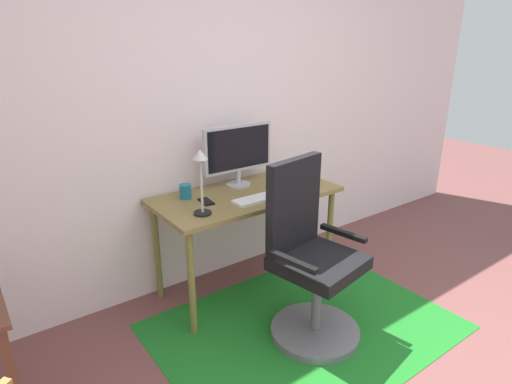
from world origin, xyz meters
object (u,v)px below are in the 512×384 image
monitor (238,150)px  desk_lamp (201,172)px  keyboard (263,197)px  coffee_cup (185,191)px  desk (247,204)px  computer_mouse (295,186)px  cell_phone (206,202)px  office_chair (310,269)px

monitor → desk_lamp: bearing=-146.0°
monitor → keyboard: bearing=-95.0°
coffee_cup → desk_lamp: 0.39m
desk → coffee_cup: bearing=158.3°
monitor → keyboard: 0.42m
computer_mouse → cell_phone: 0.67m
keyboard → office_chair: office_chair is taller
computer_mouse → coffee_cup: coffee_cup is taller
desk → computer_mouse: size_ratio=12.56×
monitor → coffee_cup: 0.50m
computer_mouse → desk_lamp: 0.82m
keyboard → desk_lamp: 0.53m
keyboard → cell_phone: 0.38m
cell_phone → desk: bearing=5.0°
keyboard → office_chair: bearing=-92.2°
coffee_cup → desk: bearing=-21.7°
computer_mouse → coffee_cup: 0.79m
cell_phone → monitor: bearing=30.6°
desk → computer_mouse: bearing=-20.9°
keyboard → coffee_cup: size_ratio=4.41×
cell_phone → office_chair: (0.32, -0.68, -0.30)m
office_chair → cell_phone: bearing=105.3°
computer_mouse → cell_phone: size_ratio=0.74×
office_chair → desk_lamp: bearing=120.7°
desk_lamp → monitor: bearing=34.0°
desk → office_chair: 0.70m
monitor → desk_lamp: 0.59m
coffee_cup → monitor: bearing=2.3°
keyboard → desk_lamp: bearing=179.6°
desk → desk_lamp: (-0.44, -0.16, 0.36)m
computer_mouse → office_chair: bearing=-121.8°
keyboard → coffee_cup: 0.52m
computer_mouse → desk_lamp: desk_lamp is taller
desk → cell_phone: (-0.32, 0.01, 0.09)m
computer_mouse → desk_lamp: (-0.78, -0.03, 0.26)m
keyboard → desk_lamp: size_ratio=1.05×
desk → cell_phone: 0.33m
desk → monitor: monitor is taller
cell_phone → office_chair: 0.81m
desk → office_chair: office_chair is taller
desk → keyboard: keyboard is taller
desk → desk_lamp: 0.59m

